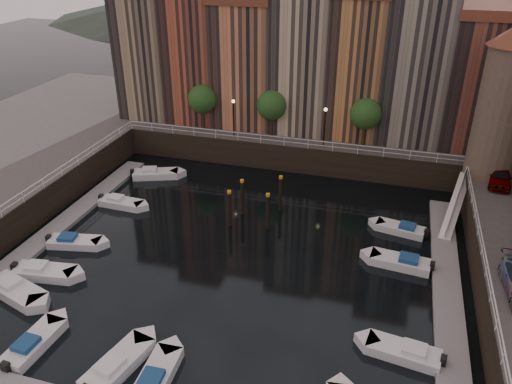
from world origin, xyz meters
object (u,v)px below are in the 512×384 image
(gangway, at_px, (456,203))
(mooring_pilings, at_px, (255,203))
(boat_left_2, at_px, (74,242))
(boat_left_0, at_px, (15,290))
(boat_left_1, at_px, (44,272))
(car_a, at_px, (500,177))
(corner_tower, at_px, (506,100))

(gangway, relative_size, mooring_pilings, 1.87)
(mooring_pilings, relative_size, boat_left_2, 0.95)
(gangway, xyz_separation_m, boat_left_0, (-30.63, -19.68, -1.51))
(boat_left_1, distance_m, boat_left_2, 4.26)
(boat_left_0, height_order, boat_left_1, boat_left_0)
(gangway, height_order, car_a, car_a)
(mooring_pilings, relative_size, car_a, 0.97)
(corner_tower, height_order, boat_left_1, corner_tower)
(boat_left_0, bearing_deg, mooring_pilings, 64.88)
(corner_tower, xyz_separation_m, gangway, (-2.90, -4.50, -8.28))
(corner_tower, height_order, car_a, corner_tower)
(mooring_pilings, xyz_separation_m, car_a, (20.68, 7.03, 2.13))
(car_a, bearing_deg, corner_tower, 113.90)
(gangway, xyz_separation_m, mooring_pilings, (-17.16, -4.58, -0.27))
(boat_left_1, distance_m, car_a, 39.10)
(gangway, relative_size, boat_left_1, 1.65)
(boat_left_2, bearing_deg, mooring_pilings, 20.76)
(corner_tower, relative_size, boat_left_2, 2.96)
(boat_left_1, bearing_deg, corner_tower, 25.08)
(boat_left_1, xyz_separation_m, boat_left_2, (-0.28, 4.25, -0.03))
(gangway, bearing_deg, corner_tower, 57.20)
(boat_left_1, bearing_deg, mooring_pilings, 36.05)
(boat_left_0, xyz_separation_m, boat_left_1, (0.53, 2.45, -0.03))
(boat_left_1, relative_size, boat_left_2, 1.08)
(mooring_pilings, xyz_separation_m, boat_left_1, (-12.94, -12.64, -1.27))
(gangway, distance_m, boat_left_1, 34.72)
(corner_tower, height_order, boat_left_2, corner_tower)
(boat_left_0, distance_m, boat_left_2, 6.70)
(car_a, bearing_deg, boat_left_2, -148.51)
(gangway, xyz_separation_m, boat_left_1, (-30.10, -17.23, -1.54))
(gangway, bearing_deg, mooring_pilings, -165.05)
(mooring_pilings, height_order, boat_left_1, mooring_pilings)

